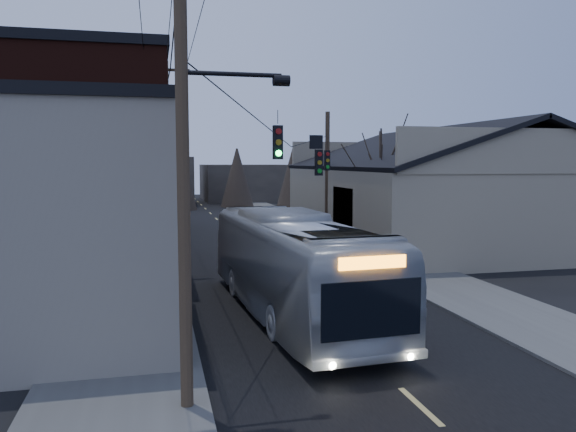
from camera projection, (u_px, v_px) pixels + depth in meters
name	position (u px, v px, depth m)	size (l,w,h in m)	color
road_surface	(238.00, 238.00, 39.46)	(9.00, 110.00, 0.02)	black
sidewalk_left	(142.00, 241.00, 37.97)	(4.00, 110.00, 0.12)	#474744
sidewalk_right	(326.00, 235.00, 40.95)	(4.00, 110.00, 0.12)	#474744
building_clapboard	(38.00, 225.00, 16.72)	(8.00, 8.00, 7.00)	gray
building_brick	(61.00, 170.00, 27.01)	(10.00, 12.00, 10.00)	black
building_left_far	(102.00, 187.00, 42.76)	(9.00, 14.00, 7.00)	#332E29
warehouse	(442.00, 202.00, 37.35)	(16.16, 20.60, 7.73)	#7D6E5B
building_far_left	(152.00, 181.00, 71.70)	(10.00, 12.00, 6.00)	#332E29
building_far_right	(246.00, 182.00, 79.58)	(12.00, 14.00, 5.00)	#332E29
bare_tree	(380.00, 194.00, 30.93)	(0.40, 0.40, 7.20)	black
utility_lines	(198.00, 169.00, 32.60)	(11.24, 45.28, 10.50)	#382B1E
bus	(292.00, 265.00, 19.49)	(3.01, 12.87, 3.58)	#9FA3AA
parked_car	(175.00, 230.00, 39.27)	(1.35, 3.86, 1.27)	#989A9F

